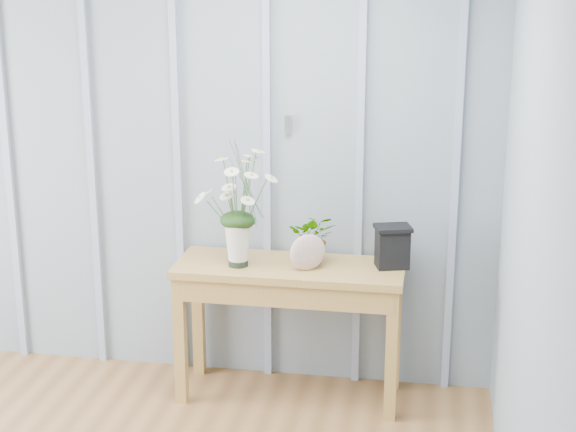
% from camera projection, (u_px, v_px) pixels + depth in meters
% --- Properties ---
extents(room_shell, '(4.00, 4.50, 2.50)m').
position_uv_depth(room_shell, '(10.00, 39.00, 3.41)').
color(room_shell, gray).
rests_on(room_shell, ground).
extents(sideboard, '(1.20, 0.45, 0.75)m').
position_uv_depth(sideboard, '(290.00, 285.00, 4.65)').
color(sideboard, '#A27C3C').
rests_on(sideboard, ground).
extents(daisy_vase, '(0.45, 0.34, 0.64)m').
position_uv_depth(daisy_vase, '(237.00, 192.00, 4.50)').
color(daisy_vase, black).
rests_on(daisy_vase, sideboard).
extents(spider_plant, '(0.26, 0.22, 0.27)m').
position_uv_depth(spider_plant, '(313.00, 238.00, 4.62)').
color(spider_plant, black).
rests_on(spider_plant, sideboard).
extents(felt_disc_vessel, '(0.20, 0.14, 0.19)m').
position_uv_depth(felt_disc_vessel, '(308.00, 252.00, 4.51)').
color(felt_disc_vessel, '#965B66').
rests_on(felt_disc_vessel, sideboard).
extents(carved_box, '(0.22, 0.19, 0.22)m').
position_uv_depth(carved_box, '(392.00, 246.00, 4.55)').
color(carved_box, black).
rests_on(carved_box, sideboard).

